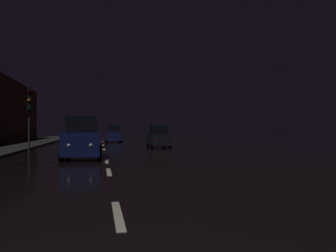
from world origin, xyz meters
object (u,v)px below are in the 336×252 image
object	(u,v)px
traffic_light_far_left	(29,105)
car_parked_right_far	(158,137)
car_distant_taillights	(114,134)
car_approaching_headlights	(82,139)

from	to	relation	value
traffic_light_far_left	car_parked_right_far	world-z (taller)	traffic_light_far_left
traffic_light_far_left	car_parked_right_far	xyz separation A→B (m)	(10.09, 2.39, -2.49)
traffic_light_far_left	car_distant_taillights	xyz separation A→B (m)	(6.75, 14.79, -2.43)
car_parked_right_far	car_distant_taillights	size ratio (longest dim) A/B	0.93
traffic_light_far_left	car_approaching_headlights	world-z (taller)	traffic_light_far_left
car_approaching_headlights	car_distant_taillights	size ratio (longest dim) A/B	1.12
car_approaching_headlights	car_parked_right_far	bearing A→B (deg)	149.47
traffic_light_far_left	car_approaching_headlights	bearing A→B (deg)	20.16
car_distant_taillights	car_approaching_headlights	bearing A→B (deg)	173.47
car_parked_right_far	car_distant_taillights	bearing A→B (deg)	15.08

